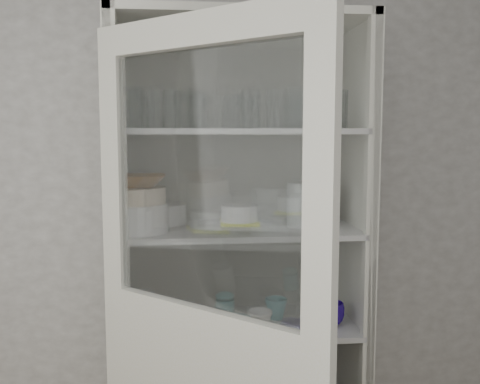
% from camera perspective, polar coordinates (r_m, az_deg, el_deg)
% --- Properties ---
extents(wall_back, '(3.60, 0.02, 2.60)m').
position_cam_1_polar(wall_back, '(2.40, -5.28, -1.96)').
color(wall_back, '#999794').
rests_on(wall_back, ground).
extents(pantry_cabinet, '(1.00, 0.45, 2.10)m').
position_cam_1_polar(pantry_cabinet, '(2.33, -0.15, -11.27)').
color(pantry_cabinet, beige).
rests_on(pantry_cabinet, floor).
extents(cupboard_door, '(0.69, 0.63, 2.00)m').
position_cam_1_polar(cupboard_door, '(1.80, -3.87, -19.11)').
color(cupboard_door, beige).
rests_on(cupboard_door, floor).
extents(tumbler_0, '(0.09, 0.09, 0.15)m').
position_cam_1_polar(tumbler_0, '(2.03, -11.36, 8.80)').
color(tumbler_0, silver).
rests_on(tumbler_0, shelf_glass).
extents(tumbler_1, '(0.08, 0.08, 0.14)m').
position_cam_1_polar(tumbler_1, '(2.05, -9.01, 8.64)').
color(tumbler_1, silver).
rests_on(tumbler_1, shelf_glass).
extents(tumbler_2, '(0.08, 0.08, 0.14)m').
position_cam_1_polar(tumbler_2, '(2.02, 1.15, 8.81)').
color(tumbler_2, silver).
rests_on(tumbler_2, shelf_glass).
extents(tumbler_3, '(0.07, 0.07, 0.12)m').
position_cam_1_polar(tumbler_3, '(2.02, -1.02, 8.54)').
color(tumbler_3, silver).
rests_on(tumbler_3, shelf_glass).
extents(tumbler_4, '(0.09, 0.09, 0.15)m').
position_cam_1_polar(tumbler_4, '(2.05, 6.07, 8.90)').
color(tumbler_4, silver).
rests_on(tumbler_4, shelf_glass).
extents(tumbler_5, '(0.07, 0.07, 0.14)m').
position_cam_1_polar(tumbler_5, '(2.09, 10.44, 8.66)').
color(tumbler_5, silver).
rests_on(tumbler_5, shelf_glass).
extents(tumbler_6, '(0.10, 0.10, 0.16)m').
position_cam_1_polar(tumbler_6, '(2.11, 8.62, 8.82)').
color(tumbler_6, silver).
rests_on(tumbler_6, shelf_glass).
extents(tumbler_7, '(0.08, 0.08, 0.15)m').
position_cam_1_polar(tumbler_7, '(2.15, -10.87, 8.71)').
color(tumbler_7, silver).
rests_on(tumbler_7, shelf_glass).
extents(tumbler_8, '(0.10, 0.10, 0.15)m').
position_cam_1_polar(tumbler_8, '(2.12, -7.23, 8.75)').
color(tumbler_8, silver).
rests_on(tumbler_8, shelf_glass).
extents(tumbler_9, '(0.08, 0.08, 0.15)m').
position_cam_1_polar(tumbler_9, '(2.15, -6.11, 8.70)').
color(tumbler_9, silver).
rests_on(tumbler_9, shelf_glass).
extents(tumbler_10, '(0.08, 0.08, 0.16)m').
position_cam_1_polar(tumbler_10, '(2.19, 3.79, 8.78)').
color(tumbler_10, silver).
rests_on(tumbler_10, shelf_glass).
extents(tumbler_11, '(0.08, 0.08, 0.15)m').
position_cam_1_polar(tumbler_11, '(2.18, 5.73, 8.69)').
color(tumbler_11, silver).
rests_on(tumbler_11, shelf_glass).
extents(goblet_0, '(0.08, 0.08, 0.19)m').
position_cam_1_polar(goblet_0, '(2.24, -5.11, 9.09)').
color(goblet_0, silver).
rests_on(goblet_0, shelf_glass).
extents(goblet_1, '(0.07, 0.07, 0.16)m').
position_cam_1_polar(goblet_1, '(2.25, 0.57, 8.78)').
color(goblet_1, silver).
rests_on(goblet_1, shelf_glass).
extents(goblet_2, '(0.07, 0.07, 0.16)m').
position_cam_1_polar(goblet_2, '(2.29, -0.22, 8.79)').
color(goblet_2, silver).
rests_on(goblet_2, shelf_glass).
extents(goblet_3, '(0.07, 0.07, 0.16)m').
position_cam_1_polar(goblet_3, '(2.32, 7.67, 8.69)').
color(goblet_3, silver).
rests_on(goblet_3, shelf_glass).
extents(plate_stack_front, '(0.22, 0.22, 0.11)m').
position_cam_1_polar(plate_stack_front, '(2.11, -10.62, -2.71)').
color(plate_stack_front, white).
rests_on(plate_stack_front, shelf_plates).
extents(plate_stack_back, '(0.21, 0.21, 0.08)m').
position_cam_1_polar(plate_stack_back, '(2.29, -8.33, -2.31)').
color(plate_stack_back, white).
rests_on(plate_stack_back, shelf_plates).
extents(cream_bowl, '(0.23, 0.23, 0.06)m').
position_cam_1_polar(cream_bowl, '(2.10, -10.67, -0.35)').
color(cream_bowl, beige).
rests_on(cream_bowl, plate_stack_front).
extents(terracotta_bowl, '(0.21, 0.21, 0.05)m').
position_cam_1_polar(terracotta_bowl, '(2.09, -10.70, 1.18)').
color(terracotta_bowl, brown).
rests_on(terracotta_bowl, cream_bowl).
extents(glass_platter, '(0.39, 0.39, 0.02)m').
position_cam_1_polar(glass_platter, '(2.16, -0.04, -3.64)').
color(glass_platter, silver).
rests_on(glass_platter, shelf_plates).
extents(yellow_trivet, '(0.16, 0.16, 0.01)m').
position_cam_1_polar(yellow_trivet, '(2.16, -0.04, -3.25)').
color(yellow_trivet, yellow).
rests_on(yellow_trivet, glass_platter).
extents(white_ramekin, '(0.17, 0.17, 0.06)m').
position_cam_1_polar(white_ramekin, '(2.15, -0.04, -2.26)').
color(white_ramekin, white).
rests_on(white_ramekin, yellow_trivet).
extents(grey_bowl_stack, '(0.15, 0.15, 0.18)m').
position_cam_1_polar(grey_bowl_stack, '(2.22, 6.94, -1.31)').
color(grey_bowl_stack, silver).
rests_on(grey_bowl_stack, shelf_plates).
extents(mug_blue, '(0.15, 0.15, 0.10)m').
position_cam_1_polar(mug_blue, '(2.27, 9.52, -12.69)').
color(mug_blue, navy).
rests_on(mug_blue, shelf_mugs).
extents(mug_teal, '(0.12, 0.12, 0.09)m').
position_cam_1_polar(mug_teal, '(2.32, 3.87, -12.30)').
color(mug_teal, teal).
rests_on(mug_teal, shelf_mugs).
extents(mug_white, '(0.12, 0.12, 0.09)m').
position_cam_1_polar(mug_white, '(2.16, 2.14, -13.69)').
color(mug_white, white).
rests_on(mug_white, shelf_mugs).
extents(teal_jar, '(0.08, 0.08, 0.10)m').
position_cam_1_polar(teal_jar, '(2.33, -1.60, -12.12)').
color(teal_jar, teal).
rests_on(teal_jar, shelf_mugs).
extents(measuring_cups, '(0.11, 0.11, 0.04)m').
position_cam_1_polar(measuring_cups, '(2.21, -3.72, -13.85)').
color(measuring_cups, silver).
rests_on(measuring_cups, shelf_mugs).
extents(white_canister, '(0.13, 0.13, 0.14)m').
position_cam_1_polar(white_canister, '(2.28, -10.57, -12.10)').
color(white_canister, white).
rests_on(white_canister, shelf_mugs).
extents(tumbler_12, '(0.07, 0.07, 0.13)m').
position_cam_1_polar(tumbler_12, '(2.12, -4.44, 8.52)').
color(tumbler_12, silver).
rests_on(tumbler_12, shelf_glass).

